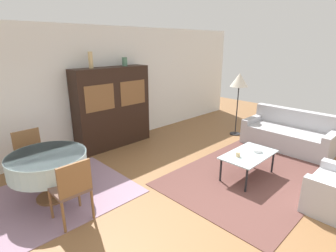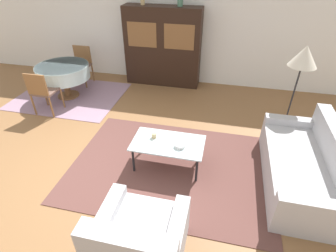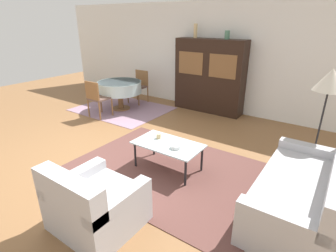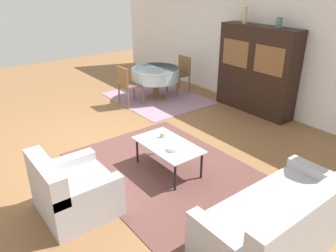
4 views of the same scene
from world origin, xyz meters
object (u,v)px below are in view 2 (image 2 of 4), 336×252
Objects in this scene: armchair at (139,241)px; floor_lamp at (304,59)px; cup at (154,135)px; dining_table at (63,72)px; vase_short at (180,1)px; coffee_table at (168,145)px; couch at (305,168)px; dining_chair_far at (81,63)px; dining_chair_near at (42,90)px; bowl at (180,145)px; display_cabinet at (163,47)px.

floor_lamp reaches higher than armchair.
cup is (-0.28, 1.60, 0.19)m from armchair.
dining_table is 5.89× the size of vase_short.
coffee_table is at bearing -32.56° from dining_table.
coffee_table is at bearing 91.74° from couch.
dining_table reaches higher than coffee_table.
dining_chair_far is 4.91m from floor_lamp.
dining_chair_near is at bearing 138.29° from armchair.
floor_lamp is at bearing 32.15° from cup.
armchair is 5.84× the size of bowl.
vase_short is (0.40, 0.00, 1.01)m from display_cabinet.
vase_short reaches higher than armchair.
armchair reaches higher than dining_table.
couch reaches higher than cup.
cup is at bearing 89.64° from couch.
dining_chair_far reaches higher than coffee_table.
display_cabinet is 2.85m from dining_chair_near.
dining_table is 0.79m from dining_chair_near.
armchair is at bearing 124.69° from dining_chair_far.
dining_chair_near is at bearing 160.11° from cup.
dining_table is 0.71× the size of floor_lamp.
vase_short is (2.37, 2.02, 1.39)m from dining_chair_near.
couch is at bearing -0.36° from cup.
floor_lamp is at bearing -4.50° from dining_table.
coffee_table is 2.56m from floor_lamp.
display_cabinet is (-0.82, 3.02, 0.50)m from coffee_table.
armchair is 0.50× the size of display_cabinet.
display_cabinet is at bearing 32.03° from dining_table.
vase_short reaches higher than display_cabinet.
dining_table is at bearing 90.00° from dining_chair_far.
armchair is 1.02× the size of dining_chair_near.
floor_lamp is 2.87m from vase_short.
coffee_table is 0.94× the size of dining_table.
vase_short is at bearing 93.72° from cup.
floor_lamp is at bearing 57.78° from armchair.
vase_short is (-2.33, 1.60, 0.53)m from floor_lamp.
display_cabinet is at bearing 149.50° from floor_lamp.
dining_table is at bearing 148.30° from bowl.
display_cabinet is at bearing -179.87° from vase_short.
coffee_table is at bearing -17.29° from cup.
dining_chair_near is at bearing 160.46° from bowl.
floor_lamp is 10.25× the size of bowl.
display_cabinet is 2.03× the size of dining_chair_near.
bowl is at bearing -17.43° from cup.
couch is 4.11m from display_cabinet.
dining_chair_far is 2.78m from vase_short.
bowl is 0.81× the size of vase_short.
armchair is 1.53m from coffee_table.
display_cabinet reaches higher than dining_table.
couch is 2.07× the size of armchair.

